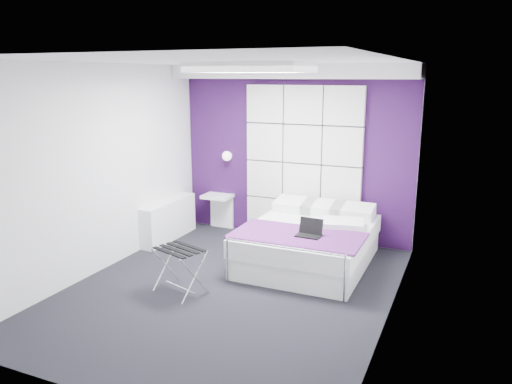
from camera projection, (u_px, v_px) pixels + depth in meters
floor at (230, 290)px, 5.84m from camera, size 4.40×4.40×0.00m
ceiling at (227, 61)px, 5.25m from camera, size 4.40×4.40×0.00m
wall_back at (294, 153)px, 7.50m from camera, size 3.60×0.00×3.60m
wall_left at (100, 169)px, 6.25m from camera, size 0.00×4.40×4.40m
wall_right at (394, 197)px, 4.84m from camera, size 0.00×4.40×4.40m
accent_wall at (294, 154)px, 7.50m from camera, size 3.58×0.02×2.58m
soffit at (290, 71)px, 7.01m from camera, size 3.58×0.50×0.20m
headboard at (302, 163)px, 7.42m from camera, size 1.80×0.08×2.30m
skylight at (251, 66)px, 5.79m from camera, size 1.36×0.86×0.12m
wall_lamp at (228, 156)px, 7.81m from camera, size 0.15×0.15×0.15m
radiator at (169, 220)px, 7.59m from camera, size 0.22×1.20×0.60m
bed at (309, 243)px, 6.60m from camera, size 1.60×1.92×0.68m
nightstand at (218, 196)px, 8.00m from camera, size 0.45×0.35×0.05m
luggage_rack at (180, 270)px, 5.73m from camera, size 0.54×0.40×0.53m
laptop at (310, 232)px, 6.07m from camera, size 0.30×0.21×0.22m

